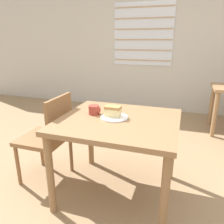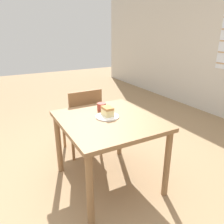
{
  "view_description": "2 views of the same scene",
  "coord_description": "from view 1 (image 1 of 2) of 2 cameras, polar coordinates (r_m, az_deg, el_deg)",
  "views": [
    {
      "loc": [
        0.44,
        -1.37,
        1.36
      ],
      "look_at": [
        -0.11,
        0.28,
        0.79
      ],
      "focal_mm": 35.0,
      "sensor_mm": 36.0,
      "label": 1
    },
    {
      "loc": [
        1.68,
        -0.63,
        1.54
      ],
      "look_at": [
        -0.08,
        0.33,
        0.79
      ],
      "focal_mm": 35.0,
      "sensor_mm": 36.0,
      "label": 2
    }
  ],
  "objects": [
    {
      "name": "chair_near_window",
      "position": [
        2.21,
        -16.06,
        -5.83
      ],
      "size": [
        0.43,
        0.43,
        0.88
      ],
      "rotation": [
        0.0,
        0.0,
        -1.57
      ],
      "color": "brown",
      "rests_on": "ground_plane"
    },
    {
      "name": "ground_plane",
      "position": [
        1.98,
        0.6,
        -25.14
      ],
      "size": [
        14.0,
        14.0,
        0.0
      ],
      "primitive_type": "plane",
      "color": "#997A56"
    },
    {
      "name": "coffee_mug",
      "position": [
        1.94,
        -4.65,
        0.55
      ],
      "size": [
        0.1,
        0.09,
        0.08
      ],
      "color": "#9E382D",
      "rests_on": "dining_table_near"
    },
    {
      "name": "wall_back",
      "position": [
        4.42,
        13.4,
        18.34
      ],
      "size": [
        10.0,
        0.09,
        2.8
      ],
      "color": "beige",
      "rests_on": "ground_plane"
    },
    {
      "name": "cake_slice",
      "position": [
        1.85,
        0.25,
        0.24
      ],
      "size": [
        0.13,
        0.09,
        0.09
      ],
      "color": "beige",
      "rests_on": "plate"
    },
    {
      "name": "dining_table_near",
      "position": [
        1.87,
        1.71,
        -4.76
      ],
      "size": [
        0.98,
        0.89,
        0.73
      ],
      "color": "olive",
      "rests_on": "ground_plane"
    },
    {
      "name": "plate",
      "position": [
        1.85,
        0.59,
        -1.38
      ],
      "size": [
        0.23,
        0.23,
        0.01
      ],
      "color": "white",
      "rests_on": "dining_table_near"
    }
  ]
}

